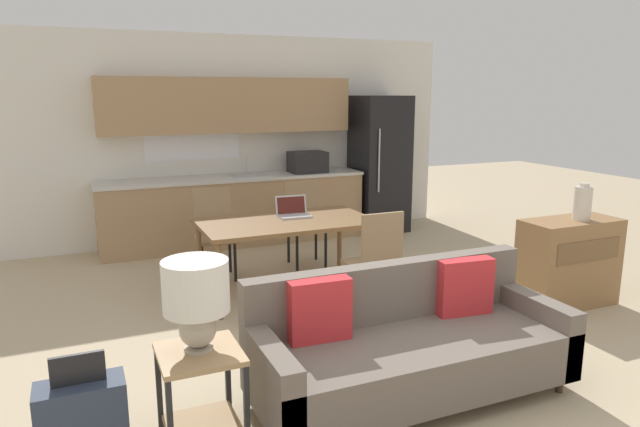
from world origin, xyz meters
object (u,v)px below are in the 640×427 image
at_px(vase, 583,203).
at_px(dining_chair_far_left, 215,230).
at_px(couch, 407,345).
at_px(laptop, 293,211).
at_px(side_table, 201,383).
at_px(credenza, 568,262).
at_px(dining_chair_far_right, 305,220).
at_px(dining_table, 286,226).
at_px(refrigerator, 379,164).
at_px(dining_chair_near_right, 376,258).
at_px(table_lamp, 196,295).

distance_m(vase, dining_chair_far_left, 3.66).
distance_m(couch, laptop, 2.35).
bearing_deg(dining_chair_far_left, vase, -31.39).
bearing_deg(side_table, credenza, 13.25).
relative_size(vase, laptop, 1.01).
distance_m(dining_chair_far_right, laptop, 0.85).
bearing_deg(dining_chair_far_left, dining_table, -51.10).
bearing_deg(dining_chair_far_left, dining_chair_far_right, 8.88).
relative_size(dining_chair_far_right, laptop, 2.84).
bearing_deg(couch, refrigerator, 63.17).
bearing_deg(side_table, dining_table, 59.19).
bearing_deg(dining_table, laptop, 50.83).
bearing_deg(credenza, refrigerator, 92.67).
relative_size(side_table, dining_chair_far_right, 0.61).
height_order(dining_table, dining_chair_near_right, dining_chair_near_right).
distance_m(credenza, vase, 0.57).
relative_size(dining_table, credenza, 1.80).
bearing_deg(vase, dining_chair_near_right, 163.90).
bearing_deg(laptop, table_lamp, -117.84).
distance_m(side_table, credenza, 3.72).
bearing_deg(couch, dining_chair_near_right, 69.88).
xyz_separation_m(credenza, vase, (0.07, -0.04, 0.57)).
height_order(refrigerator, dining_chair_near_right, refrigerator).
distance_m(side_table, table_lamp, 0.51).
height_order(dining_table, couch, couch).
xyz_separation_m(couch, dining_chair_far_right, (0.48, 3.00, 0.19)).
distance_m(vase, dining_chair_near_right, 1.97).
height_order(table_lamp, dining_chair_far_left, table_lamp).
relative_size(table_lamp, dining_chair_near_right, 0.53).
relative_size(credenza, laptop, 2.76).
height_order(side_table, credenza, credenza).
xyz_separation_m(dining_chair_far_right, dining_chair_far_left, (-1.07, -0.07, 0.00)).
relative_size(dining_table, vase, 4.90).
height_order(side_table, dining_chair_far_right, dining_chair_far_right).
bearing_deg(vase, dining_table, 149.98).
bearing_deg(table_lamp, dining_chair_far_right, 58.67).
bearing_deg(laptop, couch, -88.04).
bearing_deg(laptop, dining_chair_near_right, -64.60).
bearing_deg(dining_chair_far_right, refrigerator, 39.23).
distance_m(dining_chair_far_left, laptop, 0.95).
height_order(refrigerator, couch, refrigerator).
xyz_separation_m(dining_chair_near_right, dining_chair_far_left, (-1.06, 1.64, 0.00)).
xyz_separation_m(credenza, dining_chair_far_left, (-2.84, 2.14, 0.11)).
bearing_deg(dining_chair_near_right, credenza, 164.59).
xyz_separation_m(vase, laptop, (-2.24, 1.54, -0.19)).
xyz_separation_m(dining_table, side_table, (-1.31, -2.19, -0.30)).
distance_m(side_table, dining_chair_near_right, 2.29).
xyz_separation_m(credenza, laptop, (-2.18, 1.51, 0.38)).
height_order(side_table, dining_chair_near_right, dining_chair_near_right).
relative_size(couch, table_lamp, 4.10).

